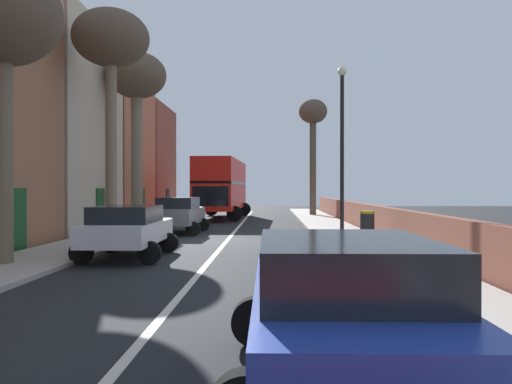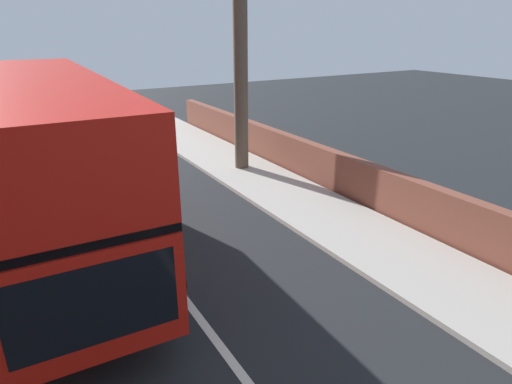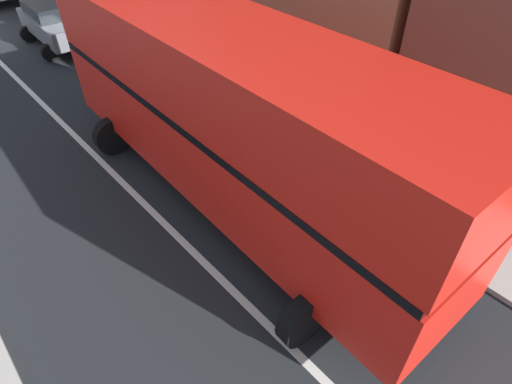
{
  "view_description": "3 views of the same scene",
  "coord_description": "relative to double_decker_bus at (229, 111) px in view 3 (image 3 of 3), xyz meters",
  "views": [
    {
      "loc": [
        1.75,
        -20.19,
        2.06
      ],
      "look_at": [
        0.81,
        12.13,
        1.88
      ],
      "focal_mm": 35.59,
      "sensor_mm": 36.0,
      "label": 1
    },
    {
      "loc": [
        -2.49,
        4.94,
        5.06
      ],
      "look_at": [
        1.38,
        11.46,
        2.14
      ],
      "focal_mm": 30.46,
      "sensor_mm": 36.0,
      "label": 2
    },
    {
      "loc": [
        2.86,
        21.34,
        6.57
      ],
      "look_at": [
        -0.75,
        17.27,
        1.93
      ],
      "focal_mm": 29.19,
      "sensor_mm": 36.0,
      "label": 3
    }
  ],
  "objects": [
    {
      "name": "double_decker_bus",
      "position": [
        0.0,
        0.0,
        0.0
      ],
      "size": [
        3.8,
        10.7,
        4.06
      ],
      "color": "red",
      "rests_on": "ground"
    },
    {
      "name": "sidewalk_left",
      "position": [
        -3.2,
        -15.38,
        -2.29
      ],
      "size": [
        2.6,
        60.0,
        0.12
      ],
      "primitive_type": "cube",
      "color": "#B2ADA3",
      "rests_on": "ground"
    },
    {
      "name": "parked_car_grey_left_2",
      "position": [
        -0.8,
        -12.21,
        -1.4
      ],
      "size": [
        2.51,
        4.23,
        1.68
      ],
      "color": "slate",
      "rests_on": "ground"
    }
  ]
}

